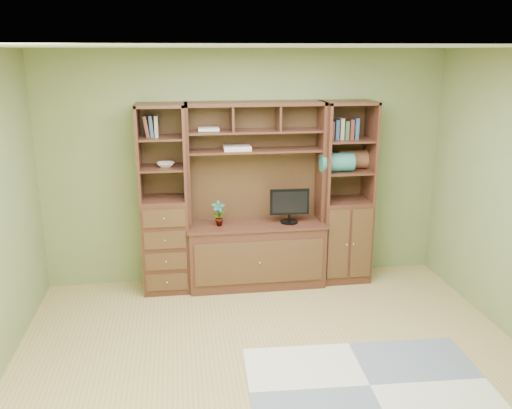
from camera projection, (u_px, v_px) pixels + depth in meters
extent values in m
cube|color=tan|center=(277.00, 369.00, 4.54)|extent=(4.60, 4.10, 0.04)
cube|color=white|center=(281.00, 47.00, 3.82)|extent=(4.60, 4.10, 0.04)
cube|color=#778751|center=(246.00, 168.00, 6.08)|extent=(4.50, 0.04, 2.60)
cube|color=#778751|center=(365.00, 365.00, 2.28)|extent=(4.50, 0.04, 2.60)
cube|color=#442318|center=(256.00, 197.00, 5.92)|extent=(1.54, 0.53, 2.05)
cube|color=#442318|center=(164.00, 200.00, 5.82)|extent=(0.50, 0.45, 2.05)
cube|color=#442318|center=(346.00, 193.00, 6.10)|extent=(0.55, 0.45, 2.05)
cube|color=#A4A9AA|center=(370.00, 386.00, 4.30)|extent=(1.98, 1.37, 0.01)
cube|color=black|center=(290.00, 200.00, 5.94)|extent=(0.44, 0.21, 0.53)
imported|color=#B9643E|center=(218.00, 214.00, 5.87)|extent=(0.15, 0.10, 0.28)
cube|color=beige|center=(237.00, 148.00, 5.83)|extent=(0.29, 0.21, 0.04)
imported|color=silver|center=(166.00, 165.00, 5.72)|extent=(0.19, 0.19, 0.05)
cube|color=#2A6E67|center=(337.00, 162.00, 5.93)|extent=(0.36, 0.21, 0.21)
cube|color=brown|center=(354.00, 159.00, 6.09)|extent=(0.38, 0.21, 0.21)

